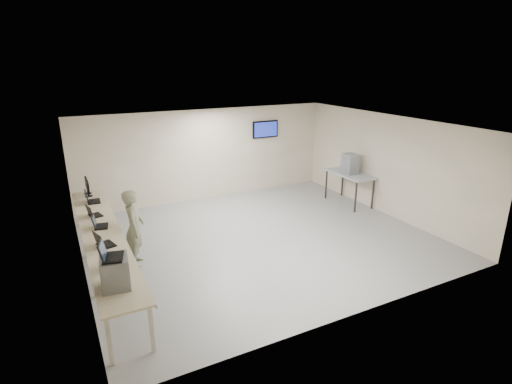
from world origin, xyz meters
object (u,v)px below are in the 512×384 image
equipment_box (115,272)px  workbench (103,235)px  soldier (134,228)px  side_table (350,176)px

equipment_box → workbench: bearing=94.9°
soldier → side_table: bearing=-68.7°
workbench → equipment_box: bearing=-91.6°
equipment_box → soldier: (0.71, 2.33, -0.31)m
workbench → soldier: size_ratio=3.60×
equipment_box → side_table: size_ratio=0.30×
workbench → soldier: (0.65, 0.08, 0.01)m
equipment_box → side_table: (7.25, 3.28, -0.26)m
workbench → equipment_box: 2.27m
equipment_box → soldier: soldier is taller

